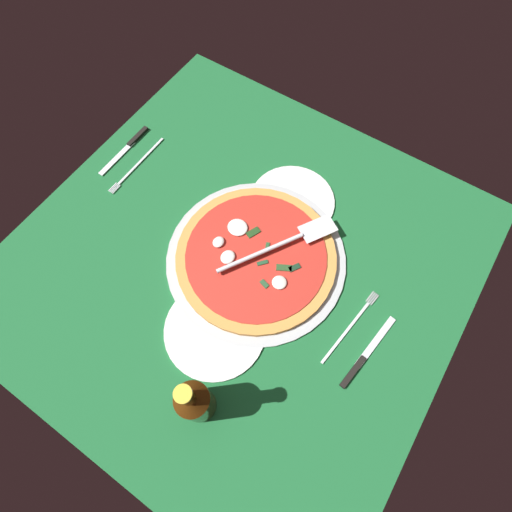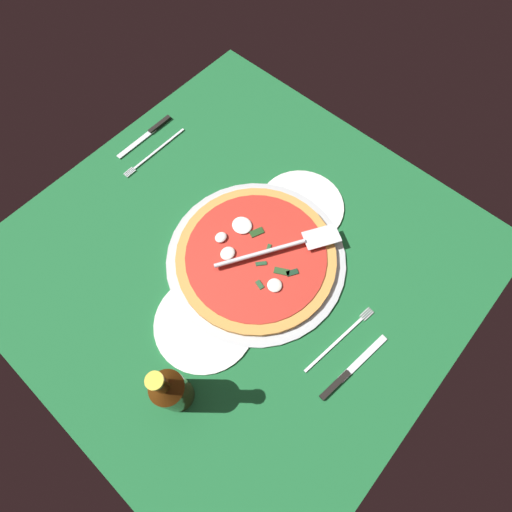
{
  "view_description": "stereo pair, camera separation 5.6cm",
  "coord_description": "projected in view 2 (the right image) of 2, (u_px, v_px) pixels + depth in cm",
  "views": [
    {
      "loc": [
        30.17,
        24.58,
        86.08
      ],
      "look_at": [
        -2.27,
        3.16,
        2.06
      ],
      "focal_mm": 28.12,
      "sensor_mm": 36.0,
      "label": 1
    },
    {
      "loc": [
        26.76,
        29.02,
        86.08
      ],
      "look_at": [
        -2.27,
        3.16,
        2.06
      ],
      "focal_mm": 28.12,
      "sensor_mm": 36.0,
      "label": 2
    }
  ],
  "objects": [
    {
      "name": "place_setting_far",
      "position": [
        344.0,
        356.0,
        0.85
      ],
      "size": [
        22.54,
        15.64,
        1.4
      ],
      "rotation": [
        0.0,
        0.0,
        3.01
      ],
      "color": "white",
      "rests_on": "ground_plane"
    },
    {
      "name": "pizza_pan",
      "position": [
        256.0,
        259.0,
        0.94
      ],
      "size": [
        41.99,
        41.99,
        1.06
      ],
      "primitive_type": "cylinder",
      "color": "#B2B8BA",
      "rests_on": "ground_plane"
    },
    {
      "name": "pizza",
      "position": [
        256.0,
        256.0,
        0.93
      ],
      "size": [
        37.27,
        37.27,
        2.74
      ],
      "color": "gold",
      "rests_on": "pizza_pan"
    },
    {
      "name": "pizza_server",
      "position": [
        283.0,
        247.0,
        0.91
      ],
      "size": [
        26.99,
        17.94,
        1.0
      ],
      "rotation": [
        0.0,
        0.0,
        2.6
      ],
      "color": "silver",
      "rests_on": "pizza"
    },
    {
      "name": "place_setting_near",
      "position": [
        152.0,
        143.0,
        1.09
      ],
      "size": [
        21.29,
        13.23,
        1.4
      ],
      "rotation": [
        0.0,
        0.0,
        -0.0
      ],
      "color": "white",
      "rests_on": "ground_plane"
    },
    {
      "name": "beer_bottle",
      "position": [
        171.0,
        391.0,
        0.74
      ],
      "size": [
        6.48,
        6.48,
        22.34
      ],
      "color": "#43230A",
      "rests_on": "ground_plane"
    },
    {
      "name": "ground_plane",
      "position": [
        240.0,
        259.0,
        0.95
      ],
      "size": [
        100.49,
        100.49,
        0.8
      ],
      "primitive_type": "cube",
      "color": "#1B5F2F"
    },
    {
      "name": "dinner_plate_right",
      "position": [
        205.0,
        323.0,
        0.87
      ],
      "size": [
        22.1,
        22.1,
        1.0
      ],
      "primitive_type": "cylinder",
      "color": "white",
      "rests_on": "ground_plane"
    },
    {
      "name": "dinner_plate_left",
      "position": [
        301.0,
        206.0,
        1.0
      ],
      "size": [
        21.18,
        21.18,
        1.0
      ],
      "primitive_type": "cylinder",
      "color": "white",
      "rests_on": "ground_plane"
    }
  ]
}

